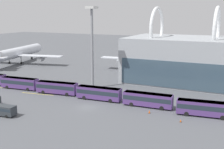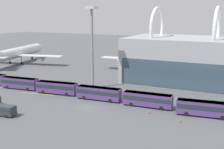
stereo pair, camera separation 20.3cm
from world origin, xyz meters
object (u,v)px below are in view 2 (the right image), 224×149
(shuttle_bus_2, at_px, (57,87))
(service_van_crossing, at_px, (3,109))
(airliner_at_gate_far, at_px, (145,57))
(shuttle_bus_4, at_px, (148,99))
(traffic_cone_1, at_px, (149,112))
(airliner_at_gate_near, at_px, (16,53))
(floodlight_mast, at_px, (92,38))
(shuttle_bus_1, at_px, (20,82))
(shuttle_bus_3, at_px, (99,93))
(traffic_cone_2, at_px, (180,121))
(shuttle_bus_5, at_px, (205,108))

(shuttle_bus_2, height_order, service_van_crossing, shuttle_bus_2)
(shuttle_bus_2, bearing_deg, airliner_at_gate_far, 67.13)
(shuttle_bus_2, xyz_separation_m, shuttle_bus_4, (26.34, 0.21, 0.00))
(service_van_crossing, distance_m, traffic_cone_1, 32.23)
(airliner_at_gate_near, height_order, floodlight_mast, floodlight_mast)
(shuttle_bus_1, xyz_separation_m, shuttle_bus_2, (13.17, 0.38, 0.00))
(airliner_at_gate_far, xyz_separation_m, shuttle_bus_2, (-11.62, -40.66, -3.61))
(airliner_at_gate_far, height_order, traffic_cone_1, airliner_at_gate_far)
(shuttle_bus_1, relative_size, shuttle_bus_3, 1.00)
(service_van_crossing, bearing_deg, airliner_at_gate_near, 126.47)
(airliner_at_gate_near, height_order, shuttle_bus_3, airliner_at_gate_near)
(shuttle_bus_2, relative_size, shuttle_bus_4, 1.01)
(shuttle_bus_2, bearing_deg, airliner_at_gate_near, 138.30)
(shuttle_bus_1, distance_m, service_van_crossing, 22.74)
(airliner_at_gate_far, relative_size, shuttle_bus_3, 2.91)
(shuttle_bus_4, height_order, floodlight_mast, floodlight_mast)
(shuttle_bus_2, relative_size, traffic_cone_2, 20.12)
(airliner_at_gate_near, xyz_separation_m, traffic_cone_1, (73.78, -35.53, -4.52))
(airliner_at_gate_near, bearing_deg, traffic_cone_1, -128.24)
(shuttle_bus_2, distance_m, traffic_cone_1, 28.43)
(airliner_at_gate_far, distance_m, shuttle_bus_3, 40.76)
(airliner_at_gate_near, bearing_deg, shuttle_bus_3, -130.78)
(traffic_cone_2, bearing_deg, service_van_crossing, -160.16)
(shuttle_bus_2, xyz_separation_m, shuttle_bus_5, (39.51, -0.54, 0.00))
(shuttle_bus_3, height_order, floodlight_mast, floodlight_mast)
(airliner_at_gate_far, distance_m, shuttle_bus_4, 43.20)
(traffic_cone_1, bearing_deg, airliner_at_gate_far, 110.35)
(shuttle_bus_4, height_order, service_van_crossing, shuttle_bus_4)
(airliner_at_gate_near, relative_size, traffic_cone_2, 73.32)
(shuttle_bus_5, bearing_deg, traffic_cone_2, -131.89)
(shuttle_bus_2, distance_m, service_van_crossing, 19.10)
(shuttle_bus_4, height_order, shuttle_bus_5, same)
(shuttle_bus_1, relative_size, shuttle_bus_5, 1.00)
(traffic_cone_2, bearing_deg, floodlight_mast, 151.63)
(shuttle_bus_1, height_order, shuttle_bus_4, same)
(shuttle_bus_2, relative_size, service_van_crossing, 2.06)
(airliner_at_gate_far, xyz_separation_m, shuttle_bus_1, (-24.79, -41.04, -3.61))
(floodlight_mast, bearing_deg, airliner_at_gate_near, 157.08)
(floodlight_mast, bearing_deg, service_van_crossing, -101.84)
(airliner_at_gate_near, height_order, service_van_crossing, airliner_at_gate_near)
(airliner_at_gate_far, relative_size, floodlight_mast, 1.46)
(airliner_at_gate_far, distance_m, shuttle_bus_5, 49.88)
(shuttle_bus_2, xyz_separation_m, traffic_cone_2, (35.61, -6.14, -1.68))
(floodlight_mast, bearing_deg, shuttle_bus_3, -53.30)
(airliner_at_gate_far, height_order, shuttle_bus_4, airliner_at_gate_far)
(airliner_at_gate_near, bearing_deg, floodlight_mast, -125.44)
(shuttle_bus_5, relative_size, service_van_crossing, 2.06)
(shuttle_bus_1, distance_m, traffic_cone_2, 49.14)
(shuttle_bus_4, bearing_deg, shuttle_bus_1, 177.87)
(shuttle_bus_1, relative_size, floodlight_mast, 0.50)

